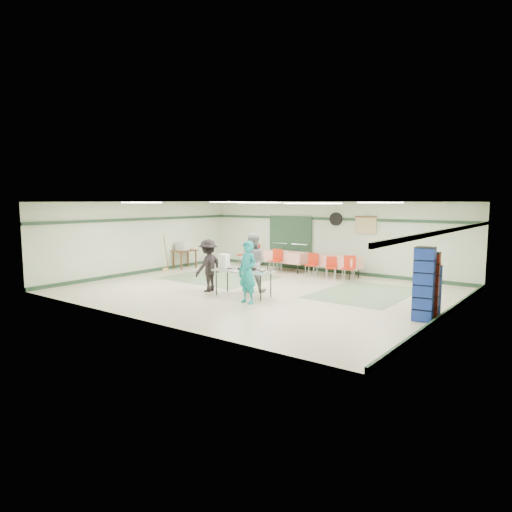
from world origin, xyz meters
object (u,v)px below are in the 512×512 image
Objects in this scene: chair_d at (276,258)px; printer_table at (185,252)px; chair_c at (349,266)px; office_printer at (183,246)px; chair_loose_a at (255,253)px; crate_stack_blue_a at (430,291)px; broom at (166,253)px; chair_a at (331,265)px; serving_table at (243,272)px; crate_stack_red at (430,284)px; dining_table_b at (287,257)px; crate_stack_blue_b at (424,284)px; volunteer_grey at (252,262)px; volunteer_teal at (248,272)px; volunteer_dark at (208,266)px; dining_table_a at (338,261)px; chair_loose_b at (244,253)px; chair_b at (312,262)px.

printer_table is (-3.65, -1.28, 0.09)m from chair_d.
chair_d reaches higher than chair_c.
office_printer reaches higher than printer_table.
chair_loose_a is 9.35m from crate_stack_blue_a.
broom is at bearing -174.63° from chair_c.
crate_stack_blue_a is 2.80× the size of office_printer.
printer_table is at bearing 169.53° from chair_a.
serving_table is 5.04m from crate_stack_red.
dining_table_b is 1.92× the size of chair_d.
chair_a is 5.37m from crate_stack_red.
broom reaches higher than crate_stack_blue_a.
crate_stack_blue_b reaches higher than crate_stack_blue_a.
chair_c is (1.58, 3.37, -0.35)m from volunteer_grey.
dining_table_b is at bearing 143.20° from chair_a.
volunteer_teal is 2.12× the size of chair_a.
volunteer_dark reaches higher than chair_loose_a.
dining_table_b is 2.32m from chair_a.
crate_stack_red is at bearing 160.69° from volunteer_grey.
volunteer_teal is 6.93m from printer_table.
chair_c is (0.72, -0.57, -0.03)m from dining_table_a.
chair_c is at bearing 19.83° from broom.
crate_stack_red is (8.37, -4.18, 0.20)m from chair_loose_a.
volunteer_dark is 6.34m from crate_stack_blue_a.
volunteer_dark is 1.99× the size of chair_a.
dining_table_b is 1.96× the size of chair_loose_b.
crate_stack_red is at bearing -32.69° from dining_table_a.
chair_loose_b is at bearing 159.62° from chair_b.
crate_stack_red reaches higher than dining_table_b.
volunteer_teal is 4.43m from crate_stack_blue_b.
broom is at bearing 154.82° from serving_table.
dining_table_b is 2.02× the size of chair_b.
dining_table_b is 1.89× the size of chair_loose_a.
chair_b is (-0.11, 4.13, -0.19)m from serving_table.
chair_c is 7.10m from broom.
chair_loose_b is at bearing 122.95° from serving_table.
chair_c is at bearing -29.98° from dining_table_a.
office_printer is at bearing 169.80° from crate_stack_red.
office_printer is (-5.99, 3.38, 0.08)m from volunteer_teal.
printer_table is 2.23× the size of office_printer.
chair_loose_a reaches higher than serving_table.
volunteer_teal is at bearing -26.46° from printer_table.
crate_stack_red is 0.90× the size of crate_stack_blue_b.
office_printer reaches higher than dining_table_a.
crate_stack_blue_b is 3.88× the size of office_printer.
volunteer_grey is 4.17m from dining_table_b.
chair_c is 3.02m from chair_d.
dining_table_b is 1.99× the size of chair_c.
volunteer_dark reaches higher than crate_stack_blue_a.
chair_b is 0.98× the size of chair_c.
dining_table_a is at bearing 138.94° from crate_stack_red.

